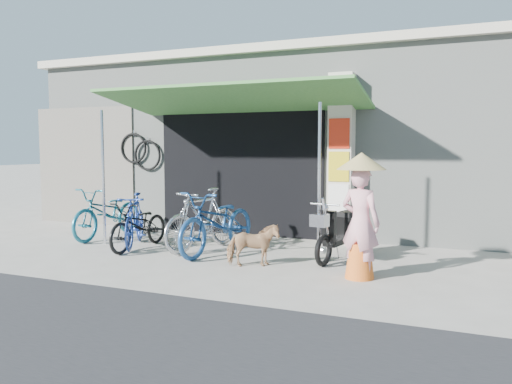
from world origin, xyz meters
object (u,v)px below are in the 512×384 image
at_px(bike_blue, 135,220).
at_px(bike_silver, 203,219).
at_px(bike_navy, 218,222).
at_px(moped, 342,232).
at_px(nun, 361,216).
at_px(bike_teal, 108,213).
at_px(bike_black, 140,225).
at_px(street_dog, 253,245).

height_order(bike_blue, bike_silver, bike_silver).
distance_m(bike_navy, moped, 1.97).
bearing_deg(bike_navy, nun, -7.49).
height_order(bike_blue, bike_navy, bike_navy).
height_order(moped, nun, nun).
bearing_deg(bike_silver, bike_navy, -5.86).
bearing_deg(bike_blue, moped, -18.24).
xyz_separation_m(bike_navy, nun, (2.41, -0.71, 0.31)).
bearing_deg(nun, bike_teal, 4.12).
xyz_separation_m(bike_black, bike_silver, (1.03, 0.33, 0.11)).
height_order(bike_silver, street_dog, bike_silver).
height_order(bike_teal, bike_blue, bike_teal).
distance_m(bike_black, bike_navy, 1.40).
bearing_deg(bike_teal, nun, -11.55).
relative_size(bike_navy, nun, 1.19).
bearing_deg(bike_silver, moped, 20.36).
height_order(bike_teal, moped, bike_teal).
height_order(bike_teal, bike_black, bike_teal).
bearing_deg(bike_teal, bike_navy, -8.57).
bearing_deg(moped, bike_teal, -168.94).
distance_m(bike_navy, nun, 2.53).
relative_size(street_dog, nun, 0.45).
bearing_deg(bike_blue, street_dog, -38.08).
distance_m(bike_teal, bike_navy, 2.59).
distance_m(bike_blue, bike_navy, 1.58).
distance_m(bike_navy, street_dog, 1.10).
bearing_deg(moped, bike_black, -158.30).
height_order(bike_blue, moped, bike_blue).
bearing_deg(bike_teal, bike_silver, -6.71).
height_order(bike_navy, street_dog, bike_navy).
xyz_separation_m(bike_teal, bike_silver, (2.19, -0.33, 0.03)).
xyz_separation_m(bike_teal, bike_blue, (0.97, -0.52, -0.02)).
relative_size(bike_teal, bike_black, 1.19).
xyz_separation_m(bike_teal, street_dog, (3.42, -1.10, -0.17)).
xyz_separation_m(moped, nun, (0.47, -1.05, 0.41)).
relative_size(bike_navy, street_dog, 2.64).
height_order(bike_black, bike_navy, bike_navy).
relative_size(bike_teal, bike_silver, 1.07).
height_order(street_dog, moped, moped).
bearing_deg(nun, bike_blue, 8.15).
relative_size(bike_black, bike_silver, 0.89).
bearing_deg(bike_navy, bike_blue, -169.09).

